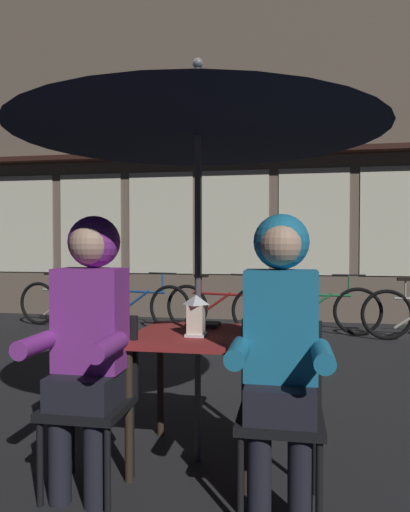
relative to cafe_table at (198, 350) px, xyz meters
name	(u,v)px	position (x,y,z in m)	size (l,w,h in m)	color
ground_plane	(198,460)	(0.00, 0.00, -0.64)	(60.00, 60.00, 0.00)	#232326
cafe_table	(198,350)	(0.00, 0.00, 0.00)	(0.72, 0.72, 0.74)	maroon
patio_umbrella	(198,103)	(0.00, 0.00, 1.42)	(2.10, 2.10, 2.31)	#4C4C51
lantern	(196,314)	(0.01, -0.09, 0.22)	(0.11, 0.11, 0.23)	white
chair_left	(94,391)	(-0.48, -0.37, -0.15)	(0.40, 0.40, 0.87)	black
chair_right	(281,402)	(0.48, -0.37, -0.15)	(0.40, 0.40, 0.87)	black
person_left_hooded	(89,324)	(-0.48, -0.43, 0.21)	(0.45, 0.56, 1.40)	black
person_right_hooded	(281,331)	(0.48, -0.43, 0.21)	(0.45, 0.56, 1.40)	black
shopfront_building	(237,135)	(-0.37, 5.39, 2.45)	(10.00, 0.93, 6.20)	#6B5B4C
bicycle_nearest	(67,303)	(-2.80, 4.02, -0.29)	(1.67, 0.25, 0.84)	black
bicycle_second	(139,305)	(-1.67, 4.04, -0.29)	(1.65, 0.41, 0.84)	black
bicycle_third	(219,308)	(-0.45, 3.93, -0.29)	(1.64, 0.46, 0.84)	black
bicycle_fourth	(319,309)	(0.92, 4.03, -0.29)	(1.68, 0.08, 0.84)	black
book	(203,324)	(-0.01, 0.22, 0.11)	(0.20, 0.14, 0.02)	black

